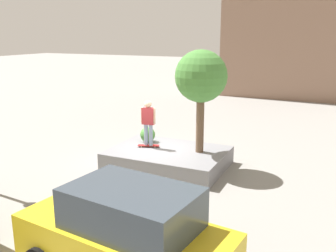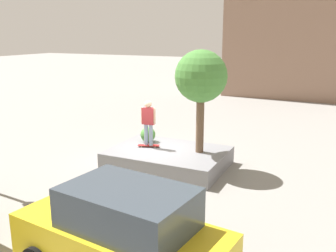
# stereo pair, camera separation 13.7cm
# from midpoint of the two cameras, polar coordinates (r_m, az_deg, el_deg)

# --- Properties ---
(ground_plane) EXTENTS (120.00, 120.00, 0.00)m
(ground_plane) POSITION_cam_midpoint_polar(r_m,az_deg,el_deg) (14.22, -2.35, -5.75)
(ground_plane) COLOR gray
(planter_ledge) EXTENTS (4.13, 2.96, 0.64)m
(planter_ledge) POSITION_cam_midpoint_polar(r_m,az_deg,el_deg) (13.83, -0.28, -4.91)
(planter_ledge) COLOR gray
(planter_ledge) RESTS_ON ground
(plaza_tree) EXTENTS (1.81, 1.81, 3.62)m
(plaza_tree) POSITION_cam_midpoint_polar(r_m,az_deg,el_deg) (12.99, 4.73, 7.36)
(plaza_tree) COLOR brown
(plaza_tree) RESTS_ON planter_ledge
(boxwood_shrub) EXTENTS (0.59, 0.59, 0.59)m
(boxwood_shrub) POSITION_cam_midpoint_polar(r_m,az_deg,el_deg) (14.68, -3.38, -1.31)
(boxwood_shrub) COLOR #4C8C3D
(boxwood_shrub) RESTS_ON planter_ledge
(skateboard) EXTENTS (0.82, 0.48, 0.07)m
(skateboard) POSITION_cam_midpoint_polar(r_m,az_deg,el_deg) (14.08, -3.25, -2.98)
(skateboard) COLOR #A51E1E
(skateboard) RESTS_ON planter_ledge
(skateboarder) EXTENTS (0.57, 0.26, 1.70)m
(skateboarder) POSITION_cam_midpoint_polar(r_m,az_deg,el_deg) (13.82, -3.31, 0.97)
(skateboarder) COLOR #8C9EB7
(skateboarder) RESTS_ON skateboard
(taxi_cab) EXTENTS (4.51, 2.44, 2.01)m
(taxi_cab) POSITION_cam_midpoint_polar(r_m,az_deg,el_deg) (7.58, -6.89, -16.02)
(taxi_cab) COLOR gold
(taxi_cab) RESTS_ON ground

